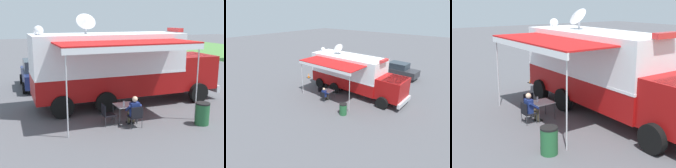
{
  "view_description": "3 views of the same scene",
  "coord_description": "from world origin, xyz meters",
  "views": [
    {
      "loc": [
        13.1,
        -4.79,
        4.22
      ],
      "look_at": [
        -0.02,
        0.23,
        1.02
      ],
      "focal_mm": 46.7,
      "sensor_mm": 36.0,
      "label": 1
    },
    {
      "loc": [
        13.75,
        10.17,
        7.41
      ],
      "look_at": [
        2.28,
        0.7,
        1.5
      ],
      "focal_mm": 29.76,
      "sensor_mm": 36.0,
      "label": 2
    },
    {
      "loc": [
        8.73,
        10.25,
        4.67
      ],
      "look_at": [
        0.99,
        -0.85,
        1.11
      ],
      "focal_mm": 49.68,
      "sensor_mm": 36.0,
      "label": 3
    }
  ],
  "objects": [
    {
      "name": "lot_stripe",
      "position": [
        -3.04,
        -0.75,
        0.0
      ],
      "size": [
        0.15,
        4.8,
        0.01
      ],
      "primitive_type": "cube",
      "rotation": [
        0.0,
        0.0,
        -0.01
      ],
      "color": "silver",
      "rests_on": "ground"
    },
    {
      "name": "car_far_corner",
      "position": [
        -4.99,
        -2.78,
        0.88
      ],
      "size": [
        4.23,
        2.07,
        1.76
      ],
      "color": "navy",
      "rests_on": "ground"
    },
    {
      "name": "water_bottle",
      "position": [
        2.71,
        -0.3,
        0.83
      ],
      "size": [
        0.07,
        0.07,
        0.22
      ],
      "color": "silver",
      "rests_on": "folding_table"
    },
    {
      "name": "command_truck",
      "position": [
        0.04,
        0.75,
        1.94
      ],
      "size": [
        4.89,
        9.5,
        4.53
      ],
      "color": "#9E0F0F",
      "rests_on": "ground"
    },
    {
      "name": "ground_plane",
      "position": [
        0.0,
        0.0,
        0.0
      ],
      "size": [
        100.0,
        100.0,
        0.0
      ],
      "primitive_type": "plane",
      "color": "#515156"
    },
    {
      "name": "folding_chair_at_table",
      "position": [
        3.34,
        -0.06,
        0.51
      ],
      "size": [
        0.48,
        0.48,
        0.87
      ],
      "color": "black",
      "rests_on": "ground"
    },
    {
      "name": "folding_chair_beside_table",
      "position": [
        2.67,
        -1.04,
        0.51
      ],
      "size": [
        0.48,
        0.48,
        0.87
      ],
      "color": "black",
      "rests_on": "ground"
    },
    {
      "name": "car_behind_truck",
      "position": [
        -6.94,
        2.43,
        0.88
      ],
      "size": [
        2.15,
        4.27,
        1.76
      ],
      "color": "#2D2D33",
      "rests_on": "ground"
    },
    {
      "name": "seated_responder",
      "position": [
        3.15,
        -0.06,
        0.65
      ],
      "size": [
        0.66,
        0.55,
        1.25
      ],
      "color": "navy",
      "rests_on": "ground"
    },
    {
      "name": "trash_bin",
      "position": [
        3.97,
        2.6,
        0.46
      ],
      "size": [
        0.57,
        0.57,
        0.91
      ],
      "color": "#235B33",
      "rests_on": "ground"
    },
    {
      "name": "folding_table",
      "position": [
        2.54,
        -0.19,
        0.67
      ],
      "size": [
        0.8,
        0.8,
        0.73
      ],
      "color": "silver",
      "rests_on": "ground"
    }
  ]
}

